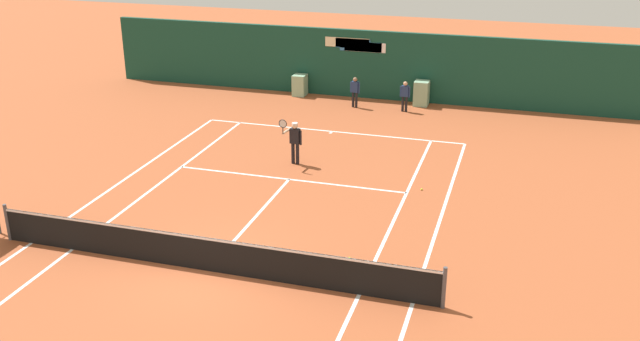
% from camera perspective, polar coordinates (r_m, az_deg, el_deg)
% --- Properties ---
extents(ground_plane, '(80.00, 80.00, 0.01)m').
position_cam_1_polar(ground_plane, '(18.94, -8.32, -7.15)').
color(ground_plane, '#A8512D').
extents(tennis_net, '(12.10, 0.10, 1.07)m').
position_cam_1_polar(tennis_net, '(18.25, -9.16, -6.58)').
color(tennis_net, '#4C4C51').
rests_on(tennis_net, ground_plane).
extents(sponsor_back_wall, '(25.00, 1.02, 3.14)m').
position_cam_1_polar(sponsor_back_wall, '(33.04, 3.53, 8.46)').
color(sponsor_back_wall, '#144233').
rests_on(sponsor_back_wall, ground_plane).
extents(player_on_baseline, '(0.67, 0.64, 1.77)m').
position_cam_1_polar(player_on_baseline, '(24.82, -2.07, 2.54)').
color(player_on_baseline, black).
rests_on(player_on_baseline, ground_plane).
extents(ball_kid_left_post, '(0.45, 0.19, 1.35)m').
position_cam_1_polar(ball_kid_left_post, '(31.17, 6.86, 6.11)').
color(ball_kid_left_post, black).
rests_on(ball_kid_left_post, ground_plane).
extents(ball_kid_centre_post, '(0.45, 0.23, 1.37)m').
position_cam_1_polar(ball_kid_centre_post, '(31.61, 2.83, 6.49)').
color(ball_kid_centre_post, black).
rests_on(ball_kid_centre_post, ground_plane).
extents(tennis_ball_by_sideline, '(0.07, 0.07, 0.07)m').
position_cam_1_polar(tennis_ball_by_sideline, '(18.79, 2.40, -7.07)').
color(tennis_ball_by_sideline, '#CCE033').
rests_on(tennis_ball_by_sideline, ground_plane).
extents(tennis_ball_mid_court, '(0.07, 0.07, 0.07)m').
position_cam_1_polar(tennis_ball_mid_court, '(23.16, 8.19, -1.50)').
color(tennis_ball_mid_court, '#CCE033').
rests_on(tennis_ball_mid_court, ground_plane).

